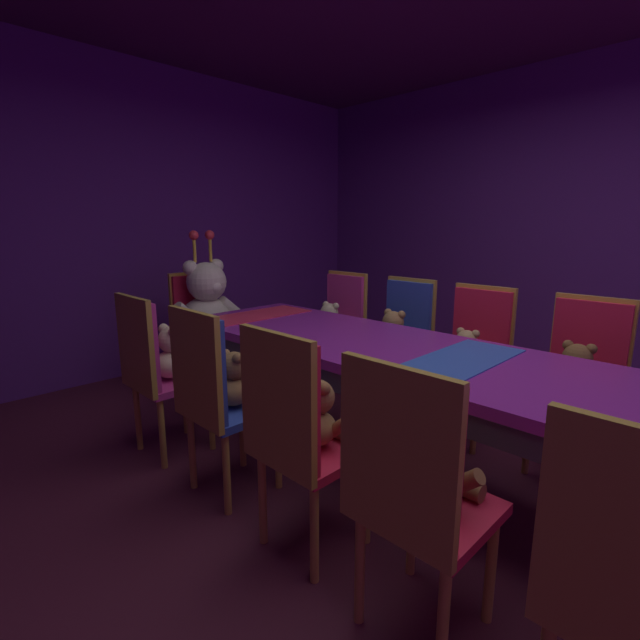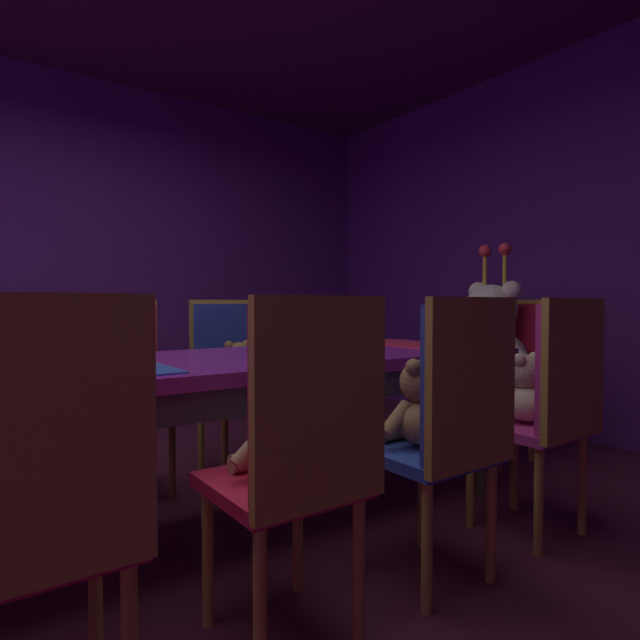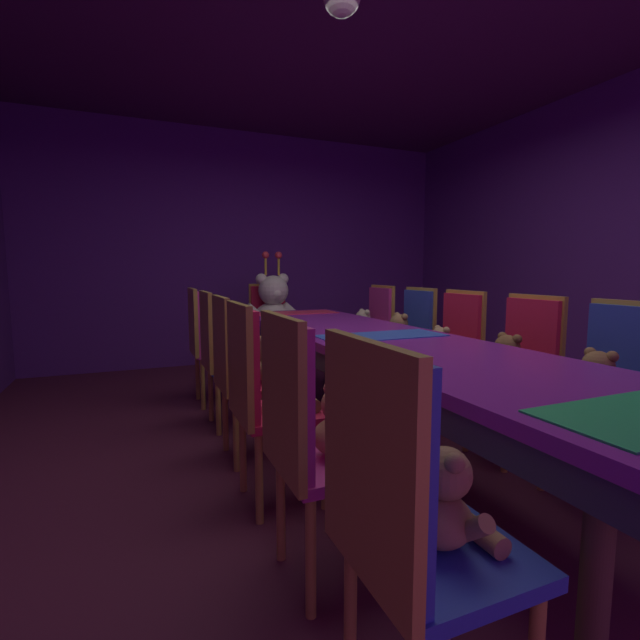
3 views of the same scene
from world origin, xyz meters
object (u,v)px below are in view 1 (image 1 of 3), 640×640
object	(u,v)px
teddy_left_4	(236,382)
teddy_right_2	(575,374)
teddy_left_3	(318,416)
teddy_right_3	(465,353)
teddy_left_5	(174,355)
chair_left_5	(150,361)
teddy_right_4	(392,335)
chair_left_3	(292,424)
chair_right_4	(404,331)
banquet_table	(459,377)
teddy_right_5	(329,323)
king_teddy_bear	(208,305)
chair_right_3	(476,346)
chair_right_5	(341,319)
chair_left_4	(211,387)
throne_chair	(198,319)
chair_left_2	(409,481)
teddy_left_2	(434,465)
chair_right_2	(584,367)

from	to	relation	value
teddy_left_4	teddy_right_2	distance (m)	1.80
teddy_left_3	teddy_right_3	world-z (taller)	teddy_left_3
teddy_left_5	chair_left_5	bearing A→B (deg)	-180.00
teddy_left_5	teddy_right_4	distance (m)	1.51
chair_left_3	teddy_right_2	bearing A→B (deg)	-21.62
chair_left_5	teddy_right_4	size ratio (longest dim) A/B	2.95
chair_right_4	banquet_table	bearing A→B (deg)	46.77
banquet_table	chair_right_4	world-z (taller)	chair_right_4
teddy_right_5	king_teddy_bear	xyz separation A→B (m)	(-0.68, 0.70, 0.15)
chair_left_3	chair_left_5	bearing A→B (deg)	90.50
teddy_left_5	teddy_right_2	world-z (taller)	teddy_left_5
chair_right_3	chair_right_5	world-z (taller)	same
chair_left_4	throne_chair	size ratio (longest dim) A/B	1.00
chair_left_3	chair_right_5	world-z (taller)	same
teddy_right_2	king_teddy_bear	bearing A→B (deg)	-75.22
teddy_right_4	teddy_right_3	bearing A→B (deg)	88.36
chair_right_4	teddy_left_3	bearing A→B (deg)	22.18
chair_right_5	chair_left_2	bearing A→B (deg)	47.19
teddy_left_4	chair_right_4	bearing A→B (deg)	0.68
teddy_left_4	teddy_left_5	bearing A→B (deg)	91.23
chair_left_4	chair_right_5	size ratio (longest dim) A/B	1.00
chair_left_4	chair_right_4	distance (m)	1.66
teddy_left_3	teddy_right_4	distance (m)	1.51
teddy_right_2	teddy_right_4	bearing A→B (deg)	-91.05
chair_left_2	teddy_left_2	xyz separation A→B (m)	(0.15, -0.00, -0.00)
chair_right_5	teddy_left_5	bearing A→B (deg)	0.87
teddy_left_3	chair_right_2	xyz separation A→B (m)	(1.50, -0.59, 0.01)
throne_chair	teddy_right_3	bearing A→B (deg)	18.06
teddy_left_2	king_teddy_bear	distance (m)	2.61
chair_left_2	chair_right_2	xyz separation A→B (m)	(1.66, -0.03, 0.00)
teddy_left_3	king_teddy_bear	bearing A→B (deg)	70.65
chair_right_2	chair_right_5	world-z (taller)	same
banquet_table	teddy_left_5	bearing A→B (deg)	114.84
throne_chair	chair_left_5	bearing A→B (deg)	-43.25
chair_left_4	teddy_right_3	size ratio (longest dim) A/B	3.43
chair_right_3	chair_right_2	bearing A→B (deg)	89.69
chair_right_3	king_teddy_bear	size ratio (longest dim) A/B	1.13
teddy_left_4	chair_right_3	distance (m)	1.60
chair_left_4	chair_right_4	size ratio (longest dim) A/B	1.00
teddy_left_2	teddy_left_5	world-z (taller)	teddy_left_5
chair_left_2	teddy_right_3	bearing A→B (deg)	21.65
teddy_right_3	teddy_left_5	bearing A→B (deg)	-40.81
teddy_right_5	teddy_left_4	bearing A→B (deg)	25.28
chair_left_2	teddy_right_5	world-z (taller)	chair_left_2
chair_right_2	teddy_right_2	distance (m)	0.15
teddy_left_3	chair_left_5	world-z (taller)	chair_left_5
banquet_table	teddy_right_5	distance (m)	1.66
teddy_left_2	throne_chair	xyz separation A→B (m)	(0.70, 2.67, 0.00)
chair_left_4	teddy_right_5	size ratio (longest dim) A/B	3.13
teddy_left_2	chair_left_5	distance (m)	1.79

